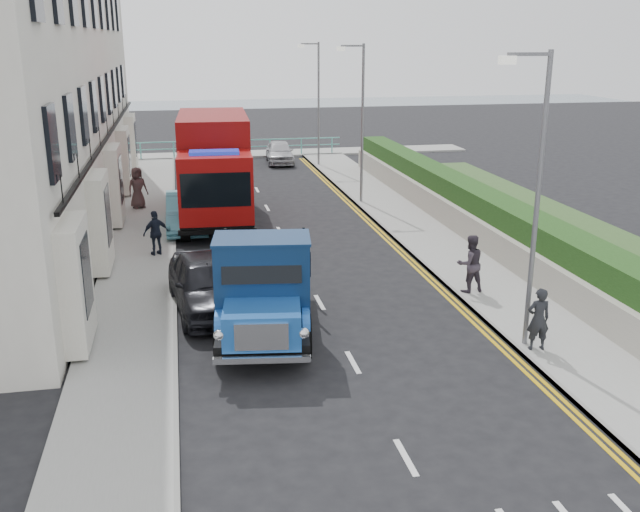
{
  "coord_description": "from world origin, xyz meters",
  "views": [
    {
      "loc": [
        -3.7,
        -16.68,
        7.25
      ],
      "look_at": [
        0.01,
        1.96,
        1.4
      ],
      "focal_mm": 40.0,
      "sensor_mm": 36.0,
      "label": 1
    }
  ],
  "objects_px": {
    "bedford_lorry": "(263,295)",
    "parked_car_front": "(207,283)",
    "red_lorry": "(214,166)",
    "pedestrian_east_near": "(538,319)",
    "lamp_mid": "(360,115)",
    "lamp_far": "(316,97)",
    "lamp_near": "(534,187)"
  },
  "relations": [
    {
      "from": "bedford_lorry",
      "to": "parked_car_front",
      "type": "distance_m",
      "value": 2.82
    },
    {
      "from": "red_lorry",
      "to": "pedestrian_east_near",
      "type": "xyz_separation_m",
      "value": [
        6.71,
        -14.77,
        -1.36
      ]
    },
    {
      "from": "pedestrian_east_near",
      "to": "parked_car_front",
      "type": "bearing_deg",
      "value": -26.63
    },
    {
      "from": "parked_car_front",
      "to": "pedestrian_east_near",
      "type": "height_order",
      "value": "pedestrian_east_near"
    },
    {
      "from": "lamp_mid",
      "to": "bedford_lorry",
      "type": "distance_m",
      "value": 15.87
    },
    {
      "from": "bedford_lorry",
      "to": "lamp_mid",
      "type": "bearing_deg",
      "value": 75.07
    },
    {
      "from": "pedestrian_east_near",
      "to": "bedford_lorry",
      "type": "bearing_deg",
      "value": -13.54
    },
    {
      "from": "lamp_far",
      "to": "bedford_lorry",
      "type": "distance_m",
      "value": 25.3
    },
    {
      "from": "lamp_far",
      "to": "red_lorry",
      "type": "distance_m",
      "value": 13.41
    },
    {
      "from": "red_lorry",
      "to": "pedestrian_east_near",
      "type": "height_order",
      "value": "red_lorry"
    },
    {
      "from": "lamp_far",
      "to": "parked_car_front",
      "type": "height_order",
      "value": "lamp_far"
    },
    {
      "from": "lamp_mid",
      "to": "pedestrian_east_near",
      "type": "height_order",
      "value": "lamp_mid"
    },
    {
      "from": "lamp_far",
      "to": "pedestrian_east_near",
      "type": "bearing_deg",
      "value": -89.52
    },
    {
      "from": "lamp_near",
      "to": "lamp_mid",
      "type": "distance_m",
      "value": 16.0
    },
    {
      "from": "lamp_near",
      "to": "parked_car_front",
      "type": "relative_size",
      "value": 1.54
    },
    {
      "from": "bedford_lorry",
      "to": "red_lorry",
      "type": "relative_size",
      "value": 0.73
    },
    {
      "from": "lamp_far",
      "to": "red_lorry",
      "type": "height_order",
      "value": "lamp_far"
    },
    {
      "from": "parked_car_front",
      "to": "red_lorry",
      "type": "bearing_deg",
      "value": 78.65
    },
    {
      "from": "lamp_mid",
      "to": "bedford_lorry",
      "type": "xyz_separation_m",
      "value": [
        -6.06,
        -14.41,
        -2.75
      ]
    },
    {
      "from": "lamp_mid",
      "to": "bedford_lorry",
      "type": "bearing_deg",
      "value": -112.8
    },
    {
      "from": "red_lorry",
      "to": "parked_car_front",
      "type": "xyz_separation_m",
      "value": [
        -0.84,
        -10.34,
        -1.47
      ]
    },
    {
      "from": "lamp_mid",
      "to": "lamp_far",
      "type": "xyz_separation_m",
      "value": [
        0.0,
        10.0,
        0.0
      ]
    },
    {
      "from": "pedestrian_east_near",
      "to": "lamp_near",
      "type": "bearing_deg",
      "value": -55.26
    },
    {
      "from": "lamp_far",
      "to": "parked_car_front",
      "type": "distance_m",
      "value": 23.35
    },
    {
      "from": "lamp_near",
      "to": "pedestrian_east_near",
      "type": "distance_m",
      "value": 3.14
    },
    {
      "from": "lamp_near",
      "to": "parked_car_front",
      "type": "bearing_deg",
      "value": 151.01
    },
    {
      "from": "red_lorry",
      "to": "bedford_lorry",
      "type": "bearing_deg",
      "value": -85.51
    },
    {
      "from": "lamp_far",
      "to": "bedford_lorry",
      "type": "relative_size",
      "value": 1.18
    },
    {
      "from": "lamp_near",
      "to": "bedford_lorry",
      "type": "distance_m",
      "value": 6.84
    },
    {
      "from": "bedford_lorry",
      "to": "parked_car_front",
      "type": "xyz_separation_m",
      "value": [
        -1.27,
        2.47,
        -0.47
      ]
    },
    {
      "from": "lamp_mid",
      "to": "red_lorry",
      "type": "distance_m",
      "value": 6.91
    },
    {
      "from": "lamp_near",
      "to": "red_lorry",
      "type": "distance_m",
      "value": 15.89
    }
  ]
}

